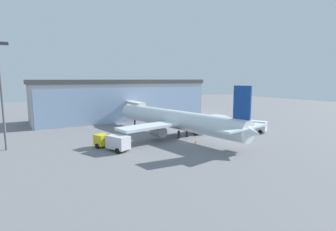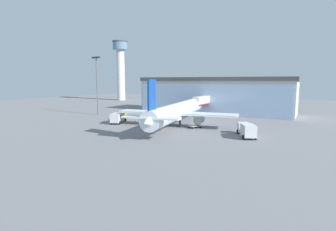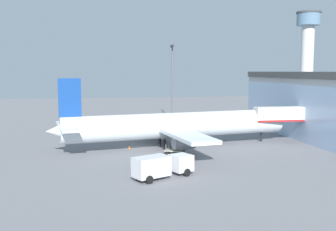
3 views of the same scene
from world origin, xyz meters
name	(u,v)px [view 2 (image 2 of 3)]	position (x,y,z in m)	size (l,w,h in m)	color
ground	(163,129)	(0.00, 0.00, 0.00)	(240.00, 240.00, 0.00)	slate
terminal_building	(215,95)	(0.00, 35.36, 6.01)	(51.82, 15.52, 12.02)	#A9A9A9
jet_bridge	(203,101)	(-0.33, 25.36, 4.68)	(2.32, 11.67, 6.07)	silver
control_tower	(120,65)	(-64.65, 64.54, 19.62)	(8.26, 8.26, 32.25)	silver
apron_light_mast	(97,81)	(-30.32, 10.78, 10.86)	(3.20, 0.40, 18.25)	#59595E
airplane	(178,111)	(0.97, 5.44, 3.53)	(28.83, 40.25, 11.11)	white
catering_truck	(118,117)	(-14.40, 1.57, 1.47)	(4.83, 7.59, 2.65)	yellow
fuel_truck	(247,129)	(18.55, 0.38, 1.47)	(5.17, 7.53, 2.65)	silver
baggage_cart	(195,126)	(5.90, 4.35, 0.50)	(2.63, 3.21, 1.50)	#9E998C
safety_cone_nose	(162,129)	(0.87, -1.91, 0.28)	(0.36, 0.36, 0.55)	orange
safety_cone_wingtip	(136,121)	(-11.70, 5.53, 0.28)	(0.36, 0.36, 0.55)	orange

